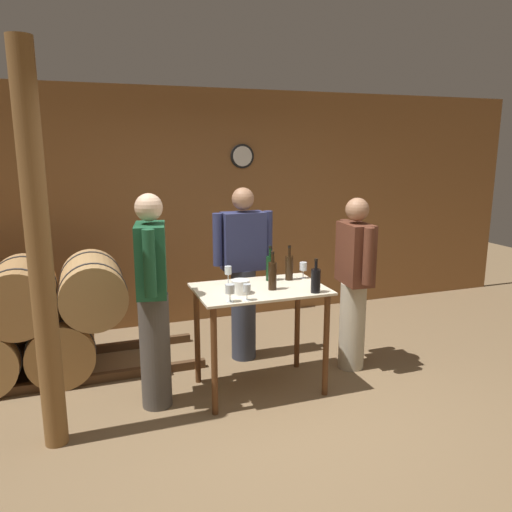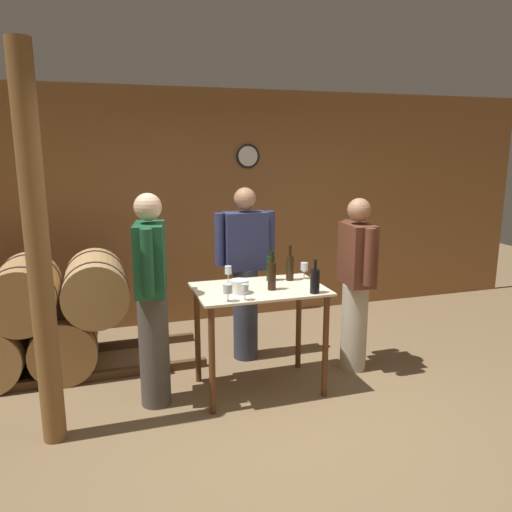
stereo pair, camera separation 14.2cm
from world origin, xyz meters
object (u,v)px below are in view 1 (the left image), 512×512
(wine_bottle_left, at_px, (270,267))
(person_visitor_with_scarf, at_px, (354,281))
(wine_glass_far_side, at_px, (303,267))
(wine_bottle_center, at_px, (289,267))
(wine_glass_near_left, at_px, (230,289))
(wooden_post, at_px, (40,256))
(wine_glass_near_right, at_px, (247,289))
(wine_bottle_far_left, at_px, (272,275))
(wine_bottle_right, at_px, (316,280))
(person_host, at_px, (243,270))
(person_visitor_bearded, at_px, (153,298))
(wine_glass_near_center, at_px, (228,271))
(ice_bucket, at_px, (240,287))

(wine_bottle_left, height_order, person_visitor_with_scarf, person_visitor_with_scarf)
(wine_glass_far_side, bearing_deg, wine_bottle_center, -175.91)
(wine_glass_near_left, xyz_separation_m, person_visitor_with_scarf, (1.31, 0.40, -0.15))
(wooden_post, distance_m, wine_glass_near_right, 1.46)
(wine_bottle_far_left, relative_size, wine_bottle_right, 1.15)
(person_host, xyz_separation_m, person_visitor_bearded, (-0.95, -0.66, 0.02))
(wine_glass_near_center, xyz_separation_m, ice_bucket, (0.02, -0.28, -0.06))
(ice_bucket, bearing_deg, wine_glass_far_side, 21.38)
(wine_bottle_center, height_order, person_visitor_bearded, person_visitor_bearded)
(ice_bucket, height_order, person_visitor_with_scarf, person_visitor_with_scarf)
(wooden_post, height_order, ice_bucket, wooden_post)
(wine_glass_near_left, relative_size, wine_glass_near_center, 0.85)
(wine_bottle_far_left, height_order, person_visitor_bearded, person_visitor_bearded)
(ice_bucket, distance_m, person_visitor_bearded, 0.69)
(wine_bottle_far_left, height_order, wine_glass_near_right, wine_bottle_far_left)
(wine_bottle_center, relative_size, wine_glass_near_center, 1.90)
(wooden_post, distance_m, wine_glass_far_side, 2.18)
(wine_bottle_right, height_order, wine_glass_near_left, wine_bottle_right)
(wine_glass_near_center, bearing_deg, ice_bucket, -85.77)
(wine_bottle_right, bearing_deg, person_host, 107.59)
(wine_glass_near_right, height_order, ice_bucket, wine_glass_near_right)
(ice_bucket, relative_size, person_visitor_bearded, 0.09)
(wooden_post, xyz_separation_m, person_visitor_with_scarf, (2.59, 0.41, -0.50))
(wine_bottle_far_left, relative_size, ice_bucket, 2.18)
(wooden_post, xyz_separation_m, wine_glass_near_left, (1.29, 0.00, -0.35))
(wine_bottle_right, bearing_deg, wine_glass_near_right, -178.42)
(wine_bottle_left, distance_m, wine_bottle_right, 0.52)
(wine_glass_near_left, bearing_deg, person_visitor_bearded, 151.30)
(wine_glass_near_right, distance_m, person_visitor_bearded, 0.74)
(wine_bottle_right, bearing_deg, wine_bottle_left, 113.73)
(wine_glass_near_right, xyz_separation_m, wine_glass_far_side, (0.68, 0.46, 0.01))
(wine_glass_near_right, bearing_deg, wine_glass_far_side, 33.91)
(wine_bottle_center, xyz_separation_m, wine_glass_near_left, (-0.67, -0.44, -0.02))
(wine_glass_near_right, height_order, person_visitor_bearded, person_visitor_bearded)
(wine_glass_far_side, bearing_deg, wine_glass_near_left, -150.96)
(wine_glass_near_center, height_order, wine_glass_near_right, wine_glass_near_center)
(wooden_post, xyz_separation_m, ice_bucket, (1.43, 0.19, -0.39))
(wooden_post, relative_size, wine_glass_far_side, 18.55)
(wine_glass_near_center, bearing_deg, wine_glass_near_right, -88.92)
(wine_bottle_right, distance_m, wine_glass_near_center, 0.75)
(person_visitor_with_scarf, bearing_deg, wine_glass_near_right, -160.82)
(wine_bottle_center, height_order, ice_bucket, wine_bottle_center)
(wine_bottle_far_left, bearing_deg, wine_glass_near_center, 138.62)
(wine_bottle_right, relative_size, wine_glass_far_side, 1.92)
(wine_glass_far_side, relative_size, person_visitor_with_scarf, 0.09)
(wine_bottle_far_left, bearing_deg, ice_bucket, -176.92)
(wine_bottle_center, bearing_deg, wine_bottle_far_left, -136.79)
(wine_glass_near_right, bearing_deg, wine_bottle_left, 52.31)
(wine_bottle_center, xyz_separation_m, wine_glass_near_center, (-0.55, 0.02, 0.00))
(wine_bottle_right, relative_size, wine_glass_near_center, 1.72)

